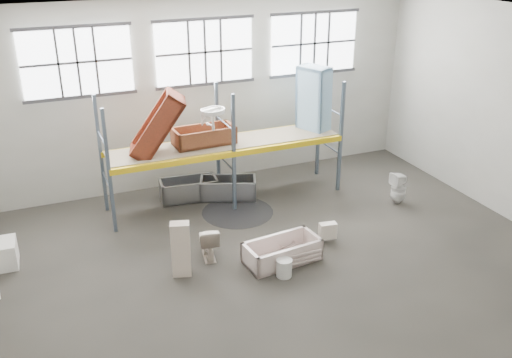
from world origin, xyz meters
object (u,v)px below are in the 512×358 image
toilet_beige (208,241)px  toilet_white (398,188)px  steel_tub_left (189,189)px  steel_tub_right (228,188)px  blue_tub_upright (314,100)px  cistern_tall (181,249)px  bathtub_beige (282,251)px  rust_tub_flat (204,136)px  bucket (284,268)px

toilet_beige → toilet_white: (5.36, 0.62, 0.04)m
steel_tub_left → toilet_white: bearing=-25.5°
steel_tub_right → blue_tub_upright: 3.24m
cistern_tall → blue_tub_upright: size_ratio=0.67×
steel_tub_left → toilet_beige: bearing=-98.6°
bathtub_beige → blue_tub_upright: 4.72m
toilet_white → toilet_beige: bearing=-86.5°
steel_tub_left → rust_tub_flat: 1.63m
toilet_beige → steel_tub_right: (1.43, 2.64, -0.11)m
cistern_tall → steel_tub_left: bearing=88.4°
steel_tub_right → bathtub_beige: bearing=-90.5°
cistern_tall → steel_tub_left: (1.16, 3.41, -0.32)m
bucket → toilet_beige: bearing=132.3°
cistern_tall → blue_tub_upright: (4.58, 3.07, 1.80)m
bathtub_beige → cistern_tall: 2.17m
blue_tub_upright → steel_tub_left: bearing=174.4°
toilet_beige → steel_tub_right: toilet_beige is taller
cistern_tall → steel_tub_right: 3.77m
toilet_white → bathtub_beige: bearing=-73.7°
steel_tub_left → steel_tub_right: size_ratio=1.02×
cistern_tall → bucket: size_ratio=3.12×
steel_tub_right → rust_tub_flat: size_ratio=0.95×
cistern_tall → steel_tub_left: size_ratio=0.80×
steel_tub_right → blue_tub_upright: (2.44, -0.01, 2.13)m
toilet_white → steel_tub_right: (-3.93, 2.02, -0.16)m
toilet_beige → rust_tub_flat: bearing=-97.8°
rust_tub_flat → blue_tub_upright: (3.05, 0.01, 0.58)m
blue_tub_upright → bucket: 5.25m
toilet_beige → rust_tub_flat: 3.10m
steel_tub_right → cistern_tall: bearing=-124.8°
steel_tub_right → toilet_white: bearing=-27.2°
cistern_tall → toilet_white: (6.07, 1.07, -0.17)m
toilet_white → rust_tub_flat: bearing=-116.8°
steel_tub_left → cistern_tall: bearing=-108.8°
rust_tub_flat → blue_tub_upright: size_ratio=0.86×
blue_tub_upright → rust_tub_flat: bearing=-179.8°
bathtub_beige → toilet_beige: toilet_beige is taller
bucket → toilet_white: bearing=24.9°
toilet_white → steel_tub_left: bearing=-118.6°
bathtub_beige → bucket: (-0.21, -0.54, -0.05)m
toilet_beige → steel_tub_left: (0.45, 2.96, -0.11)m
bathtub_beige → toilet_white: toilet_white is taller
bathtub_beige → toilet_white: size_ratio=1.91×
bathtub_beige → blue_tub_upright: blue_tub_upright is taller
bathtub_beige → steel_tub_left: steel_tub_left is taller
blue_tub_upright → steel_tub_right: bearing=179.7°
rust_tub_flat → bucket: 4.27m
cistern_tall → steel_tub_right: bearing=72.4°
toilet_beige → rust_tub_flat: (0.81, 2.62, 1.44)m
steel_tub_left → bucket: (0.74, -4.28, -0.08)m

